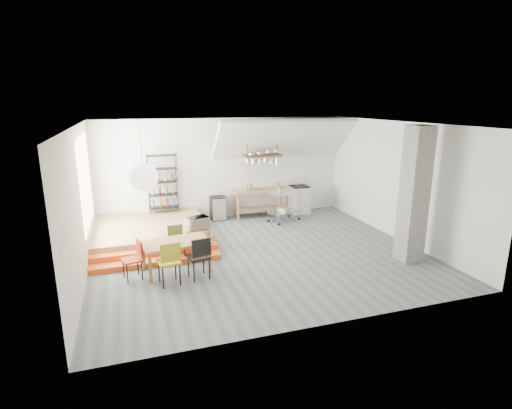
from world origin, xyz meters
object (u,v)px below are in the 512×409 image
object	(u,v)px
dining_table	(176,245)
mini_fridge	(218,208)
stove	(299,199)
rolling_cart	(284,202)

from	to	relation	value
dining_table	mini_fridge	size ratio (longest dim) A/B	2.06
stove	rolling_cart	world-z (taller)	stove
dining_table	rolling_cart	size ratio (longest dim) A/B	1.44
mini_fridge	rolling_cart	bearing A→B (deg)	-22.88
dining_table	mini_fridge	xyz separation A→B (m)	(1.78, 3.63, -0.24)
dining_table	mini_fridge	world-z (taller)	mini_fridge
rolling_cart	dining_table	bearing A→B (deg)	-164.48
rolling_cart	mini_fridge	bearing A→B (deg)	135.76
rolling_cart	mini_fridge	distance (m)	2.14
stove	dining_table	world-z (taller)	stove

